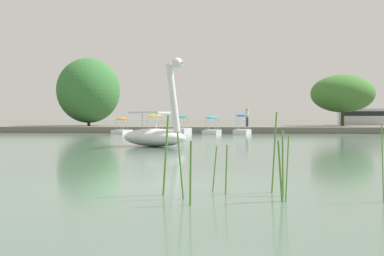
{
  "coord_description": "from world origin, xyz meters",
  "views": [
    {
      "loc": [
        1.4,
        -9.56,
        1.32
      ],
      "look_at": [
        -1.26,
        21.05,
        0.66
      ],
      "focal_mm": 46.76,
      "sensor_mm": 36.0,
      "label": 1
    }
  ],
  "objects_px": {
    "person_on_path": "(247,116)",
    "pedal_boat_blue": "(242,128)",
    "pedal_boat_cyan": "(212,129)",
    "parked_van": "(361,116)",
    "pedal_boat_teal": "(180,128)",
    "tree_broadleaf_left": "(343,94)",
    "swan_boat": "(156,133)",
    "tree_willow_overhanging": "(89,91)",
    "pedal_boat_yellow": "(155,129)",
    "pedal_boat_orange": "(122,129)"
  },
  "relations": [
    {
      "from": "person_on_path",
      "to": "pedal_boat_blue",
      "type": "bearing_deg",
      "value": -95.88
    },
    {
      "from": "pedal_boat_cyan",
      "to": "parked_van",
      "type": "relative_size",
      "value": 0.44
    },
    {
      "from": "pedal_boat_teal",
      "to": "tree_broadleaf_left",
      "type": "bearing_deg",
      "value": 31.76
    },
    {
      "from": "swan_boat",
      "to": "parked_van",
      "type": "relative_size",
      "value": 0.82
    },
    {
      "from": "pedal_boat_teal",
      "to": "person_on_path",
      "type": "bearing_deg",
      "value": 39.53
    },
    {
      "from": "tree_broadleaf_left",
      "to": "tree_willow_overhanging",
      "type": "bearing_deg",
      "value": -175.67
    },
    {
      "from": "pedal_boat_teal",
      "to": "tree_willow_overhanging",
      "type": "distance_m",
      "value": 12.37
    },
    {
      "from": "pedal_boat_cyan",
      "to": "pedal_boat_teal",
      "type": "bearing_deg",
      "value": 171.11
    },
    {
      "from": "pedal_boat_yellow",
      "to": "pedal_boat_blue",
      "type": "bearing_deg",
      "value": 0.04
    },
    {
      "from": "tree_willow_overhanging",
      "to": "parked_van",
      "type": "distance_m",
      "value": 28.17
    },
    {
      "from": "swan_boat",
      "to": "parked_van",
      "type": "height_order",
      "value": "swan_boat"
    },
    {
      "from": "pedal_boat_orange",
      "to": "person_on_path",
      "type": "xyz_separation_m",
      "value": [
        10.0,
        4.65,
        1.06
      ]
    },
    {
      "from": "pedal_boat_blue",
      "to": "tree_willow_overhanging",
      "type": "relative_size",
      "value": 0.26
    },
    {
      "from": "swan_boat",
      "to": "tree_willow_overhanging",
      "type": "distance_m",
      "value": 26.4
    },
    {
      "from": "pedal_boat_cyan",
      "to": "pedal_boat_yellow",
      "type": "relative_size",
      "value": 0.87
    },
    {
      "from": "pedal_boat_orange",
      "to": "parked_van",
      "type": "relative_size",
      "value": 0.41
    },
    {
      "from": "tree_broadleaf_left",
      "to": "person_on_path",
      "type": "relative_size",
      "value": 3.96
    },
    {
      "from": "parked_van",
      "to": "person_on_path",
      "type": "bearing_deg",
      "value": -140.33
    },
    {
      "from": "pedal_boat_yellow",
      "to": "person_on_path",
      "type": "distance_m",
      "value": 8.77
    },
    {
      "from": "pedal_boat_teal",
      "to": "parked_van",
      "type": "xyz_separation_m",
      "value": [
        17.56,
        14.54,
        0.99
      ]
    },
    {
      "from": "tree_willow_overhanging",
      "to": "person_on_path",
      "type": "bearing_deg",
      "value": -10.26
    },
    {
      "from": "swan_boat",
      "to": "pedal_boat_orange",
      "type": "bearing_deg",
      "value": 107.85
    },
    {
      "from": "swan_boat",
      "to": "tree_broadleaf_left",
      "type": "xyz_separation_m",
      "value": [
        13.68,
        25.91,
        2.93
      ]
    },
    {
      "from": "person_on_path",
      "to": "pedal_boat_teal",
      "type": "bearing_deg",
      "value": -140.47
    },
    {
      "from": "parked_van",
      "to": "pedal_boat_teal",
      "type": "bearing_deg",
      "value": -140.37
    },
    {
      "from": "pedal_boat_blue",
      "to": "pedal_boat_yellow",
      "type": "relative_size",
      "value": 0.84
    },
    {
      "from": "swan_boat",
      "to": "person_on_path",
      "type": "bearing_deg",
      "value": 77.86
    },
    {
      "from": "swan_boat",
      "to": "pedal_boat_yellow",
      "type": "height_order",
      "value": "swan_boat"
    },
    {
      "from": "pedal_boat_yellow",
      "to": "pedal_boat_cyan",
      "type": "bearing_deg",
      "value": -2.63
    },
    {
      "from": "pedal_boat_teal",
      "to": "pedal_boat_yellow",
      "type": "distance_m",
      "value": 2.0
    },
    {
      "from": "pedal_boat_orange",
      "to": "pedal_boat_teal",
      "type": "bearing_deg",
      "value": 2.55
    },
    {
      "from": "swan_boat",
      "to": "pedal_boat_orange",
      "type": "xyz_separation_m",
      "value": [
        -5.39,
        16.75,
        -0.26
      ]
    },
    {
      "from": "swan_boat",
      "to": "tree_broadleaf_left",
      "type": "bearing_deg",
      "value": 62.17
    },
    {
      "from": "pedal_boat_blue",
      "to": "tree_broadleaf_left",
      "type": "relative_size",
      "value": 0.31
    },
    {
      "from": "tree_broadleaf_left",
      "to": "pedal_boat_cyan",
      "type": "bearing_deg",
      "value": -141.85
    },
    {
      "from": "pedal_boat_teal",
      "to": "tree_willow_overhanging",
      "type": "xyz_separation_m",
      "value": [
        -9.51,
        7.14,
        3.42
      ]
    },
    {
      "from": "pedal_boat_blue",
      "to": "pedal_boat_teal",
      "type": "xyz_separation_m",
      "value": [
        -4.91,
        0.19,
        -0.04
      ]
    },
    {
      "from": "tree_willow_overhanging",
      "to": "parked_van",
      "type": "bearing_deg",
      "value": 15.29
    },
    {
      "from": "pedal_boat_teal",
      "to": "tree_willow_overhanging",
      "type": "relative_size",
      "value": 0.31
    },
    {
      "from": "tree_willow_overhanging",
      "to": "person_on_path",
      "type": "distance_m",
      "value": 15.33
    },
    {
      "from": "pedal_boat_cyan",
      "to": "swan_boat",
      "type": "bearing_deg",
      "value": -96.1
    },
    {
      "from": "pedal_boat_yellow",
      "to": "pedal_boat_orange",
      "type": "height_order",
      "value": "pedal_boat_yellow"
    },
    {
      "from": "person_on_path",
      "to": "parked_van",
      "type": "xyz_separation_m",
      "value": [
        12.17,
        10.1,
        0.01
      ]
    },
    {
      "from": "pedal_boat_orange",
      "to": "tree_broadleaf_left",
      "type": "bearing_deg",
      "value": 25.65
    },
    {
      "from": "pedal_boat_teal",
      "to": "parked_van",
      "type": "distance_m",
      "value": 22.82
    },
    {
      "from": "pedal_boat_orange",
      "to": "person_on_path",
      "type": "bearing_deg",
      "value": 24.96
    },
    {
      "from": "swan_boat",
      "to": "pedal_boat_blue",
      "type": "height_order",
      "value": "swan_boat"
    },
    {
      "from": "swan_boat",
      "to": "tree_broadleaf_left",
      "type": "height_order",
      "value": "tree_broadleaf_left"
    },
    {
      "from": "swan_boat",
      "to": "pedal_boat_blue",
      "type": "distance_m",
      "value": 17.27
    },
    {
      "from": "pedal_boat_blue",
      "to": "pedal_boat_orange",
      "type": "distance_m",
      "value": 9.52
    }
  ]
}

